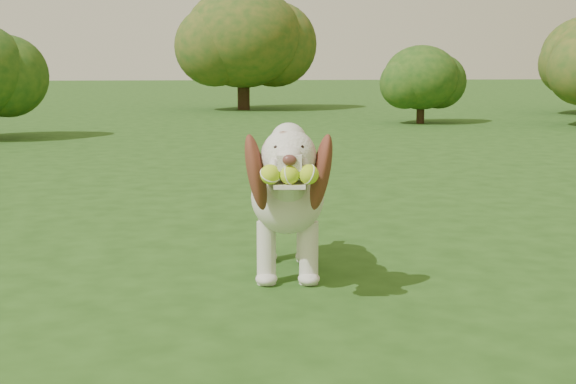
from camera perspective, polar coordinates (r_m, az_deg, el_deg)
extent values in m
plane|color=#214513|center=(3.40, 8.29, -6.88)|extent=(80.00, 80.00, 0.00)
ellipsoid|color=silver|center=(3.58, -0.08, -0.33)|extent=(0.37, 0.62, 0.32)
ellipsoid|color=silver|center=(3.35, -0.03, -0.36)|extent=(0.34, 0.34, 0.31)
ellipsoid|color=silver|center=(3.78, -0.13, 0.05)|extent=(0.31, 0.31, 0.28)
cylinder|color=silver|center=(3.22, 0.01, 0.72)|extent=(0.19, 0.26, 0.24)
sphere|color=silver|center=(3.09, 0.04, 2.55)|extent=(0.24, 0.24, 0.22)
sphere|color=silver|center=(3.10, 0.04, 3.66)|extent=(0.15, 0.15, 0.14)
cube|color=silver|center=(2.97, 0.09, 2.19)|extent=(0.10, 0.14, 0.06)
ellipsoid|color=#592D28|center=(2.90, 0.11, 2.29)|extent=(0.05, 0.04, 0.04)
cube|color=silver|center=(2.97, 0.09, 0.51)|extent=(0.13, 0.15, 0.01)
ellipsoid|color=brown|center=(3.11, -2.29, 1.40)|extent=(0.14, 0.20, 0.33)
ellipsoid|color=brown|center=(3.11, 2.37, 1.41)|extent=(0.14, 0.21, 0.33)
cylinder|color=silver|center=(3.90, -0.16, 0.87)|extent=(0.07, 0.16, 0.12)
cylinder|color=silver|center=(3.42, -1.55, -4.35)|extent=(0.09, 0.09, 0.27)
cylinder|color=silver|center=(3.42, 1.49, -4.34)|extent=(0.09, 0.09, 0.27)
cylinder|color=silver|center=(3.80, -1.49, -2.95)|extent=(0.09, 0.09, 0.27)
cylinder|color=silver|center=(3.81, 1.23, -2.94)|extent=(0.09, 0.09, 0.27)
sphere|color=#ADDA1C|center=(2.92, -1.28, 1.26)|extent=(0.08, 0.08, 0.07)
sphere|color=#ADDA1C|center=(2.93, 0.10, 1.26)|extent=(0.08, 0.08, 0.07)
sphere|color=#ADDA1C|center=(2.93, 1.48, 1.26)|extent=(0.08, 0.08, 0.07)
cylinder|color=#382314|center=(12.61, 9.40, 5.71)|extent=(0.12, 0.12, 0.39)
ellipsoid|color=#184314|center=(12.59, 9.46, 8.04)|extent=(1.16, 1.16, 0.98)
cylinder|color=#382314|center=(16.08, -3.18, 7.24)|extent=(0.24, 0.24, 0.78)
ellipsoid|color=#184314|center=(16.07, -3.21, 10.93)|extent=(2.33, 2.33, 1.98)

